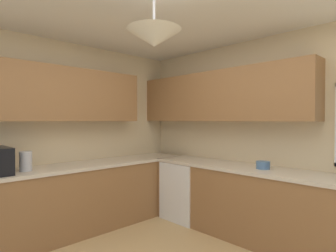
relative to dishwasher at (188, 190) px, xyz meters
The scene contains 6 objects.
room_shell 1.73m from the dishwasher, 73.56° to the right, with size 4.21×4.01×2.60m.
counter_run_left 1.74m from the dishwasher, 112.36° to the right, with size 0.65×3.62×0.88m.
counter_run_back 1.29m from the dishwasher, ahead, with size 3.30×0.65×0.88m.
dishwasher is the anchor object (origin of this frame).
kettle 2.23m from the dishwasher, 107.31° to the right, with size 0.13×0.13×0.23m, color #B7B7BC.
bowl 1.29m from the dishwasher, ahead, with size 0.16×0.16×0.09m, color #4C7099.
Camera 1 is at (1.68, -1.47, 1.46)m, focal length 29.54 mm.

